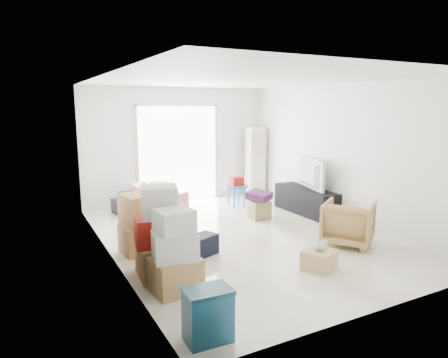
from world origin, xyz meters
TOP-DOWN VIEW (x-y plane):
  - room_shell at (0.00, 0.00)m, footprint 4.98×6.48m
  - sliding_door at (0.00, 2.98)m, footprint 2.10×0.04m
  - ac_tower at (1.95, 2.65)m, footprint 0.45×0.30m
  - tv_console at (2.00, 0.69)m, footprint 0.49×1.62m
  - television at (2.00, 0.69)m, footprint 0.90×1.23m
  - sofa at (-0.90, 2.50)m, footprint 1.57×0.66m
  - pillow_left at (-1.07, 2.52)m, footprint 0.40×0.36m
  - pillow_right at (-0.68, 2.54)m, footprint 0.44×0.41m
  - armchair at (1.35, -1.19)m, footprint 1.03×1.04m
  - storage_bins at (-1.90, -2.62)m, footprint 0.47×0.34m
  - box_stack_a at (-1.80, -1.49)m, footprint 0.62×0.53m
  - box_stack_b at (-1.80, -0.94)m, footprint 0.73×0.67m
  - box_stack_c at (-1.77, 0.06)m, footprint 0.67×0.63m
  - loose_box at (-1.37, 0.36)m, footprint 0.40×0.40m
  - duffel_bag at (-1.01, -0.52)m, footprint 0.56×0.45m
  - ottoman at (0.88, 0.79)m, footprint 0.40×0.40m
  - blanket at (0.88, 0.79)m, footprint 0.56×0.56m
  - kids_table at (1.01, 1.97)m, footprint 0.55×0.55m
  - toy_walker at (-0.36, 1.77)m, footprint 0.43×0.41m
  - wood_crate at (0.24, -1.77)m, footprint 0.54×0.54m
  - plush_bunny at (0.26, -1.76)m, footprint 0.26×0.15m

SIDE VIEW (x-z plane):
  - toy_walker at x=-0.36m, z-range -0.10..0.36m
  - wood_crate at x=0.24m, z-range 0.00..0.27m
  - duffel_bag at x=-1.01m, z-range 0.00..0.31m
  - loose_box at x=-1.37m, z-range 0.00..0.32m
  - ottoman at x=0.88m, z-range 0.00..0.38m
  - storage_bins at x=-1.90m, z-range 0.00..0.53m
  - tv_console at x=2.00m, z-range 0.00..0.54m
  - sofa at x=-0.90m, z-range 0.00..0.60m
  - plush_bunny at x=0.26m, z-range 0.26..0.39m
  - armchair at x=1.35m, z-range 0.00..0.79m
  - blanket at x=0.88m, z-range 0.38..0.52m
  - box_stack_c at x=-1.77m, z-range -0.01..0.92m
  - box_stack_a at x=-1.80m, z-range -0.05..0.99m
  - kids_table at x=1.01m, z-range 0.15..0.82m
  - box_stack_b at x=-1.80m, z-range -0.08..1.15m
  - television at x=2.00m, z-range 0.54..0.68m
  - pillow_left at x=-1.07m, z-range 0.60..0.70m
  - pillow_right at x=-0.68m, z-range 0.60..0.71m
  - ac_tower at x=1.95m, z-range 0.00..1.75m
  - sliding_door at x=0.00m, z-range 0.08..2.41m
  - room_shell at x=0.00m, z-range -0.24..2.94m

